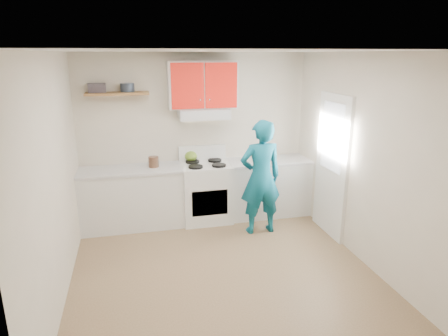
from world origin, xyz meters
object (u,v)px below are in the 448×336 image
object	(u,v)px
tin	(127,87)
kettle	(191,156)
stove	(206,192)
crock	(154,163)
person	(261,178)

from	to	relation	value
tin	kettle	world-z (taller)	tin
stove	tin	distance (m)	1.99
tin	kettle	distance (m)	1.42
crock	person	xyz separation A→B (m)	(1.48, -0.66, -0.14)
crock	tin	bearing A→B (deg)	151.38
stove	crock	bearing A→B (deg)	177.36
crock	person	world-z (taller)	person
kettle	tin	bearing A→B (deg)	-167.92
tin	person	bearing A→B (deg)	-24.83
tin	person	size ratio (longest dim) A/B	0.12
tin	crock	distance (m)	1.16
person	crock	bearing A→B (deg)	-25.59
kettle	crock	size ratio (longest dim) A/B	1.08
tin	crock	world-z (taller)	tin
tin	person	world-z (taller)	tin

